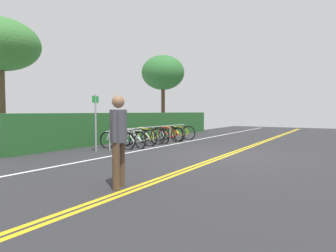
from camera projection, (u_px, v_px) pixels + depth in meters
name	position (u px, v px, depth m)	size (l,w,h in m)	color
ground_plane	(226.00, 156.00, 9.44)	(37.77, 12.39, 0.05)	#2B2B2D
centre_line_yellow_inner	(229.00, 155.00, 9.40)	(33.99, 0.10, 0.00)	gold
centre_line_yellow_outer	(224.00, 155.00, 9.48)	(33.99, 0.10, 0.00)	gold
bike_lane_stripe_white	(149.00, 149.00, 11.08)	(33.99, 0.12, 0.00)	white
bike_rack	(153.00, 131.00, 12.96)	(5.71, 0.05, 0.77)	#9EA0A5
bicycle_0	(117.00, 140.00, 11.06)	(0.46, 1.64, 0.71)	black
bicycle_1	(133.00, 139.00, 11.55)	(0.60, 1.66, 0.72)	black
bicycle_2	(138.00, 137.00, 12.15)	(0.51, 1.75, 0.75)	black
bicycle_3	(148.00, 136.00, 12.81)	(0.46, 1.72, 0.77)	black
bicycle_4	(157.00, 135.00, 13.26)	(0.60, 1.67, 0.74)	black
bicycle_5	(168.00, 134.00, 13.82)	(0.46, 1.81, 0.76)	black
bicycle_6	(172.00, 134.00, 14.40)	(0.64, 1.60, 0.71)	black
bicycle_7	(180.00, 132.00, 14.93)	(0.46, 1.74, 0.76)	black
pedestrian	(118.00, 135.00, 5.35)	(0.46, 0.32, 1.74)	#4C3826
sign_post_near	(96.00, 117.00, 10.20)	(0.36, 0.10, 2.05)	gray
hedge_backdrop	(136.00, 126.00, 15.39)	(14.66, 1.27, 1.38)	#235626
tree_mid	(163.00, 73.00, 21.35)	(3.17, 3.17, 5.60)	#473323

